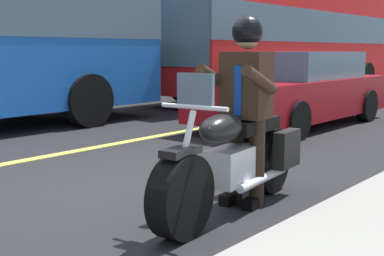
% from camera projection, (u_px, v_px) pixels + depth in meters
% --- Properties ---
extents(ground_plane, '(80.00, 80.00, 0.00)m').
position_uv_depth(ground_plane, '(103.00, 195.00, 5.09)').
color(ground_plane, black).
extents(lane_center_stripe, '(60.00, 0.16, 0.01)m').
position_uv_depth(lane_center_stripe, '(0.00, 165.00, 6.37)').
color(lane_center_stripe, '#E5DB4C').
rests_on(lane_center_stripe, ground_plane).
extents(motorcycle_main, '(2.22, 0.76, 1.26)m').
position_uv_depth(motorcycle_main, '(235.00, 161.00, 4.54)').
color(motorcycle_main, black).
rests_on(motorcycle_main, ground_plane).
extents(rider_main, '(0.67, 0.60, 1.74)m').
position_uv_depth(rider_main, '(246.00, 94.00, 4.61)').
color(rider_main, black).
rests_on(rider_main, ground_plane).
extents(bus_near, '(11.05, 2.70, 3.30)m').
position_uv_depth(bus_near, '(289.00, 36.00, 15.80)').
color(bus_near, red).
rests_on(bus_near, ground_plane).
extents(car_dark, '(4.60, 1.92, 1.40)m').
position_uv_depth(car_dark, '(296.00, 89.00, 9.70)').
color(car_dark, maroon).
rests_on(car_dark, ground_plane).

